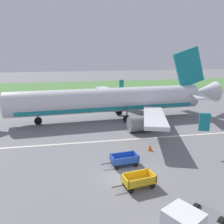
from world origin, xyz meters
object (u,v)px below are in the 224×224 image
service_truck_beside_carts (188,224)px  airplane (114,100)px  baggage_cart_second_in_row (124,159)px  traffic_cone_near_plane (150,148)px  baggage_cart_nearest (138,180)px

service_truck_beside_carts → airplane: bearing=88.3°
baggage_cart_second_in_row → service_truck_beside_carts: bearing=-82.0°
airplane → service_truck_beside_carts: bearing=-91.7°
service_truck_beside_carts → traffic_cone_near_plane: size_ratio=6.93×
baggage_cart_second_in_row → traffic_cone_near_plane: 4.58m
baggage_cart_nearest → baggage_cart_second_in_row: 3.82m
service_truck_beside_carts → traffic_cone_near_plane: bearing=79.8°
airplane → service_truck_beside_carts: size_ratio=7.93×
baggage_cart_nearest → traffic_cone_near_plane: bearing=63.4°
airplane → service_truck_beside_carts: airplane is taller
service_truck_beside_carts → traffic_cone_near_plane: service_truck_beside_carts is taller
baggage_cart_second_in_row → airplane: bearing=82.4°
airplane → baggage_cart_nearest: (-1.85, -19.47, -2.45)m
baggage_cart_nearest → service_truck_beside_carts: 5.94m
baggage_cart_nearest → airplane: bearing=84.6°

